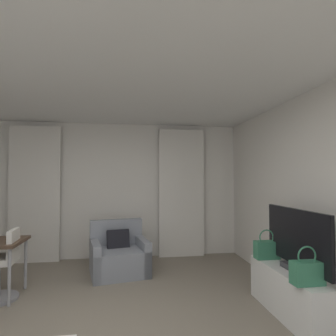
# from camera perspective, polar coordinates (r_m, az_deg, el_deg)

# --- Properties ---
(wall_window) EXTENTS (5.12, 0.06, 2.60)m
(wall_window) POSITION_cam_1_polar(r_m,az_deg,el_deg) (5.59, -11.52, -4.44)
(wall_window) COLOR silver
(wall_window) RESTS_ON ground
(ceiling) EXTENTS (5.12, 6.12, 0.06)m
(ceiling) POSITION_cam_1_polar(r_m,az_deg,el_deg) (2.78, -15.21, 21.09)
(ceiling) COLOR white
(ceiling) RESTS_ON wall_left
(curtain_left_panel) EXTENTS (0.90, 0.06, 2.50)m
(curtain_left_panel) POSITION_cam_1_polar(r_m,az_deg,el_deg) (5.71, -25.56, -4.74)
(curtain_left_panel) COLOR silver
(curtain_left_panel) RESTS_ON ground
(curtain_right_panel) EXTENTS (0.90, 0.06, 2.50)m
(curtain_right_panel) POSITION_cam_1_polar(r_m,az_deg,el_deg) (5.55, 2.77, -5.01)
(curtain_right_panel) COLOR silver
(curtain_right_panel) RESTS_ON ground
(armchair) EXTENTS (1.01, 0.92, 0.83)m
(armchair) POSITION_cam_1_polar(r_m,az_deg,el_deg) (4.79, -10.01, -17.30)
(armchair) COLOR gray
(armchair) RESTS_ON ground
(desk_chair) EXTENTS (0.48, 0.48, 0.88)m
(desk_chair) POSITION_cam_1_polar(r_m,az_deg,el_deg) (4.31, -30.81, -17.19)
(desk_chair) COLOR gray
(desk_chair) RESTS_ON ground
(tv_console) EXTENTS (0.48, 1.25, 0.51)m
(tv_console) POSITION_cam_1_polar(r_m,az_deg,el_deg) (3.70, 24.59, -22.15)
(tv_console) COLOR white
(tv_console) RESTS_ON ground
(tv_flatscreen) EXTENTS (0.20, 1.13, 0.68)m
(tv_flatscreen) POSITION_cam_1_polar(r_m,az_deg,el_deg) (3.51, 24.74, -13.36)
(tv_flatscreen) COLOR #333338
(tv_flatscreen) RESTS_ON tv_console
(handbag_primary) EXTENTS (0.30, 0.14, 0.37)m
(handbag_primary) POSITION_cam_1_polar(r_m,az_deg,el_deg) (3.90, 19.49, -15.33)
(handbag_primary) COLOR #387F5B
(handbag_primary) RESTS_ON tv_console
(handbag_secondary) EXTENTS (0.30, 0.14, 0.37)m
(handbag_secondary) POSITION_cam_1_polar(r_m,az_deg,el_deg) (3.17, 26.53, -18.44)
(handbag_secondary) COLOR #387F5B
(handbag_secondary) RESTS_ON tv_console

